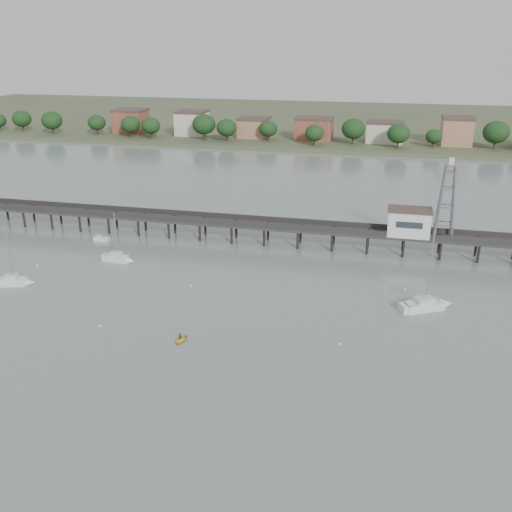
{
  "coord_description": "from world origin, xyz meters",
  "views": [
    {
      "loc": [
        19.86,
        -49.96,
        40.44
      ],
      "look_at": [
        -1.47,
        42.0,
        4.0
      ],
      "focal_mm": 40.0,
      "sensor_mm": 36.0,
      "label": 1
    }
  ],
  "objects_px": {
    "pier": "(283,227)",
    "yellow_dinghy": "(181,341)",
    "white_tender": "(101,239)",
    "sailboat_b": "(120,259)",
    "sailboat_c": "(431,305)",
    "lattice_tower": "(447,202)",
    "sailboat_a": "(17,282)"
  },
  "relations": [
    {
      "from": "sailboat_a",
      "to": "sailboat_c",
      "type": "bearing_deg",
      "value": -9.21
    },
    {
      "from": "pier",
      "to": "yellow_dinghy",
      "type": "height_order",
      "value": "pier"
    },
    {
      "from": "lattice_tower",
      "to": "yellow_dinghy",
      "type": "xyz_separation_m",
      "value": [
        -38.18,
        -43.03,
        -11.1
      ]
    },
    {
      "from": "pier",
      "to": "white_tender",
      "type": "bearing_deg",
      "value": -170.28
    },
    {
      "from": "sailboat_a",
      "to": "sailboat_b",
      "type": "bearing_deg",
      "value": 33.27
    },
    {
      "from": "yellow_dinghy",
      "to": "sailboat_b",
      "type": "bearing_deg",
      "value": 137.48
    },
    {
      "from": "pier",
      "to": "sailboat_c",
      "type": "distance_m",
      "value": 37.6
    },
    {
      "from": "sailboat_b",
      "to": "sailboat_c",
      "type": "relative_size",
      "value": 0.74
    },
    {
      "from": "sailboat_c",
      "to": "yellow_dinghy",
      "type": "relative_size",
      "value": 4.93
    },
    {
      "from": "yellow_dinghy",
      "to": "lattice_tower",
      "type": "bearing_deg",
      "value": 56.1
    },
    {
      "from": "sailboat_c",
      "to": "white_tender",
      "type": "xyz_separation_m",
      "value": [
        -66.31,
        17.8,
        -0.24
      ]
    },
    {
      "from": "sailboat_b",
      "to": "white_tender",
      "type": "xyz_separation_m",
      "value": [
        -9.34,
        10.45,
        -0.26
      ]
    },
    {
      "from": "yellow_dinghy",
      "to": "sailboat_c",
      "type": "bearing_deg",
      "value": 35.72
    },
    {
      "from": "pier",
      "to": "white_tender",
      "type": "xyz_separation_m",
      "value": [
        -37.77,
        -6.47,
        -3.4
      ]
    },
    {
      "from": "sailboat_b",
      "to": "sailboat_c",
      "type": "distance_m",
      "value": 57.44
    },
    {
      "from": "sailboat_b",
      "to": "sailboat_c",
      "type": "height_order",
      "value": "sailboat_c"
    },
    {
      "from": "pier",
      "to": "lattice_tower",
      "type": "height_order",
      "value": "lattice_tower"
    },
    {
      "from": "lattice_tower",
      "to": "sailboat_b",
      "type": "relative_size",
      "value": 1.52
    },
    {
      "from": "white_tender",
      "to": "yellow_dinghy",
      "type": "distance_m",
      "value": 48.0
    },
    {
      "from": "lattice_tower",
      "to": "sailboat_c",
      "type": "height_order",
      "value": "lattice_tower"
    },
    {
      "from": "sailboat_c",
      "to": "lattice_tower",
      "type": "bearing_deg",
      "value": 54.79
    },
    {
      "from": "white_tender",
      "to": "lattice_tower",
      "type": "bearing_deg",
      "value": 4.37
    },
    {
      "from": "pier",
      "to": "white_tender",
      "type": "height_order",
      "value": "pier"
    },
    {
      "from": "pier",
      "to": "sailboat_b",
      "type": "distance_m",
      "value": 33.23
    },
    {
      "from": "yellow_dinghy",
      "to": "sailboat_a",
      "type": "bearing_deg",
      "value": 168.49
    },
    {
      "from": "sailboat_b",
      "to": "lattice_tower",
      "type": "bearing_deg",
      "value": 19.85
    },
    {
      "from": "sailboat_b",
      "to": "white_tender",
      "type": "distance_m",
      "value": 14.02
    },
    {
      "from": "white_tender",
      "to": "yellow_dinghy",
      "type": "height_order",
      "value": "yellow_dinghy"
    },
    {
      "from": "pier",
      "to": "white_tender",
      "type": "distance_m",
      "value": 38.48
    },
    {
      "from": "sailboat_b",
      "to": "yellow_dinghy",
      "type": "height_order",
      "value": "sailboat_b"
    },
    {
      "from": "lattice_tower",
      "to": "sailboat_b",
      "type": "distance_m",
      "value": 63.14
    },
    {
      "from": "white_tender",
      "to": "sailboat_b",
      "type": "bearing_deg",
      "value": -49.17
    }
  ]
}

